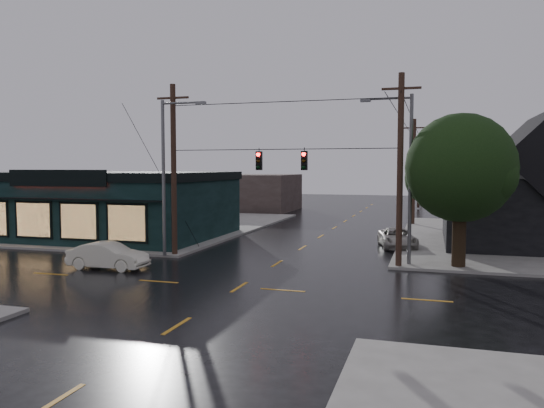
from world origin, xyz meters
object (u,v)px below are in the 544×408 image
(corner_tree, at_px, (461,168))
(suv_silver, at_px, (397,238))
(utility_pole_ne, at_px, (398,268))
(sedan_cream, at_px, (108,256))
(utility_pole_nw, at_px, (175,256))

(corner_tree, bearing_deg, suv_silver, 118.16)
(suv_silver, bearing_deg, corner_tree, -74.23)
(utility_pole_ne, distance_m, suv_silver, 7.34)
(corner_tree, height_order, utility_pole_ne, corner_tree)
(corner_tree, bearing_deg, sedan_cream, -163.24)
(corner_tree, bearing_deg, utility_pole_nw, -177.33)
(sedan_cream, xyz_separation_m, suv_silver, (14.03, 11.83, -0.05))
(sedan_cream, relative_size, suv_silver, 0.91)
(corner_tree, height_order, sedan_cream, corner_tree)
(sedan_cream, bearing_deg, utility_pole_ne, -73.56)
(suv_silver, bearing_deg, utility_pole_nw, -162.12)
(corner_tree, height_order, utility_pole_nw, corner_tree)
(utility_pole_ne, relative_size, sedan_cream, 2.40)
(utility_pole_nw, bearing_deg, corner_tree, 2.67)
(utility_pole_ne, bearing_deg, suv_silver, 93.92)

